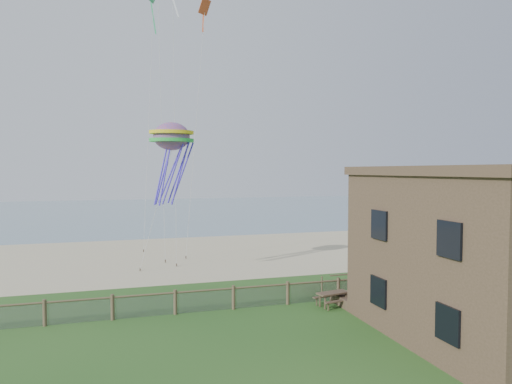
% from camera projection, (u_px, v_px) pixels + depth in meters
% --- Properties ---
extents(ground, '(160.00, 160.00, 0.00)m').
position_uv_depth(ground, '(270.00, 354.00, 17.94)').
color(ground, '#234E1A').
rests_on(ground, ground).
extents(sand_beach, '(72.00, 20.00, 0.02)m').
position_uv_depth(sand_beach, '(189.00, 255.00, 39.01)').
color(sand_beach, '#BDB088').
rests_on(sand_beach, ground).
extents(ocean, '(160.00, 68.00, 0.02)m').
position_uv_depth(ocean, '(154.00, 211.00, 81.13)').
color(ocean, slate).
rests_on(ocean, ground).
extents(chainlink_fence, '(36.20, 0.20, 1.25)m').
position_uv_depth(chainlink_fence, '(234.00, 299.00, 23.66)').
color(chainlink_fence, '#4C3F2B').
rests_on(chainlink_fence, ground).
extents(motel_deck, '(15.00, 2.00, 0.50)m').
position_uv_depth(motel_deck, '(455.00, 291.00, 26.42)').
color(motel_deck, brown).
rests_on(motel_deck, ground).
extents(picnic_table, '(1.92, 1.59, 0.73)m').
position_uv_depth(picnic_table, '(333.00, 300.00, 24.19)').
color(picnic_table, brown).
rests_on(picnic_table, ground).
extents(octopus_kite, '(2.99, 2.17, 6.01)m').
position_uv_depth(octopus_kite, '(172.00, 160.00, 29.93)').
color(octopus_kite, orange).
extents(kite_red, '(1.77, 1.82, 2.06)m').
position_uv_depth(kite_red, '(205.00, 13.00, 32.73)').
color(kite_red, '#C44B22').
extents(kite_green, '(2.34, 1.96, 3.28)m').
position_uv_depth(kite_green, '(154.00, 8.00, 35.72)').
color(kite_green, '#2DA95E').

